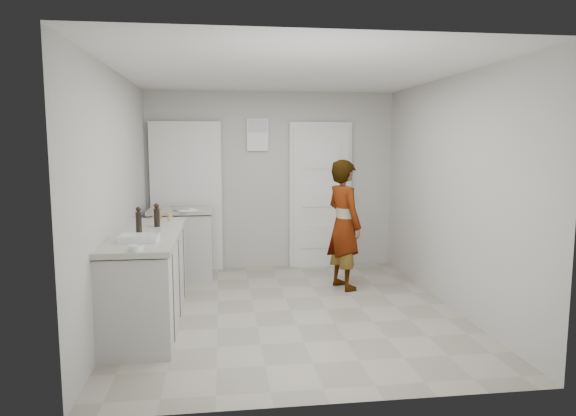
{
  "coord_description": "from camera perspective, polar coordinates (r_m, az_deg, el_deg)",
  "views": [
    {
      "loc": [
        -0.72,
        -5.27,
        1.79
      ],
      "look_at": [
        0.02,
        0.4,
        1.06
      ],
      "focal_mm": 32.0,
      "sensor_mm": 36.0,
      "label": 1
    }
  ],
  "objects": [
    {
      "name": "baking_dish",
      "position": [
        4.71,
        -16.2,
        -3.26
      ],
      "size": [
        0.34,
        0.25,
        0.06
      ],
      "rotation": [
        0.0,
        0.0,
        -0.04
      ],
      "color": "silver",
      "rests_on": "main_counter"
    },
    {
      "name": "papers",
      "position": [
        6.74,
        -11.33,
        -0.2
      ],
      "size": [
        0.35,
        0.38,
        0.01
      ],
      "primitive_type": "cube",
      "rotation": [
        0.0,
        0.0,
        0.47
      ],
      "color": "white",
      "rests_on": "side_counter"
    },
    {
      "name": "spice_jar",
      "position": [
        5.87,
        -12.98,
        -0.99
      ],
      "size": [
        0.05,
        0.05,
        0.08
      ],
      "primitive_type": "cylinder",
      "color": "tan",
      "rests_on": "main_counter"
    },
    {
      "name": "ground",
      "position": [
        5.61,
        0.3,
        -11.33
      ],
      "size": [
        4.0,
        4.0,
        0.0
      ],
      "primitive_type": "plane",
      "color": "gray",
      "rests_on": "ground"
    },
    {
      "name": "oil_cruet_b",
      "position": [
        5.13,
        -16.26,
        -1.35
      ],
      "size": [
        0.06,
        0.06,
        0.26
      ],
      "color": "black",
      "rests_on": "main_counter"
    },
    {
      "name": "person",
      "position": [
        6.31,
        6.24,
        -1.85
      ],
      "size": [
        0.56,
        0.68,
        1.59
      ],
      "primitive_type": "imported",
      "rotation": [
        0.0,
        0.0,
        1.93
      ],
      "color": "silver",
      "rests_on": "ground"
    },
    {
      "name": "room_shell",
      "position": [
        7.28,
        -3.14,
        1.23
      ],
      "size": [
        4.0,
        4.0,
        4.0
      ],
      "color": "#B2B1A9",
      "rests_on": "ground"
    },
    {
      "name": "side_counter",
      "position": [
        6.97,
        -11.72,
        -4.14
      ],
      "size": [
        0.84,
        0.61,
        0.93
      ],
      "color": "silver",
      "rests_on": "ground"
    },
    {
      "name": "oil_cruet_a",
      "position": [
        5.47,
        -14.38,
        -0.82
      ],
      "size": [
        0.06,
        0.06,
        0.24
      ],
      "color": "black",
      "rests_on": "main_counter"
    },
    {
      "name": "cake_mix_box",
      "position": [
        6.06,
        -14.33,
        -0.36
      ],
      "size": [
        0.1,
        0.05,
        0.17
      ],
      "primitive_type": "cube",
      "rotation": [
        0.0,
        0.0,
        -0.04
      ],
      "color": "#8C6846",
      "rests_on": "main_counter"
    },
    {
      "name": "main_counter",
      "position": [
        5.3,
        -15.28,
        -7.89
      ],
      "size": [
        0.64,
        1.96,
        0.93
      ],
      "color": "silver",
      "rests_on": "ground"
    },
    {
      "name": "egg_bowl",
      "position": [
        4.32,
        -16.57,
        -4.26
      ],
      "size": [
        0.12,
        0.12,
        0.05
      ],
      "color": "silver",
      "rests_on": "main_counter"
    }
  ]
}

